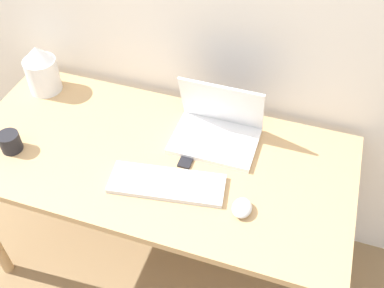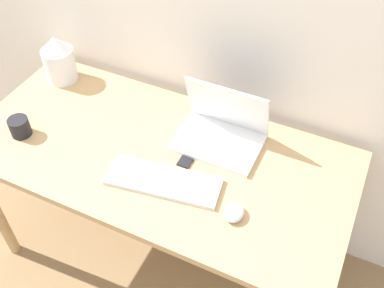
{
  "view_description": "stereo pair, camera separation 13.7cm",
  "coord_description": "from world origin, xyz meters",
  "px_view_note": "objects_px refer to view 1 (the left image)",
  "views": [
    {
      "loc": [
        0.5,
        -0.7,
        1.99
      ],
      "look_at": [
        0.15,
        0.37,
        0.84
      ],
      "focal_mm": 42.0,
      "sensor_mm": 36.0,
      "label": 1
    },
    {
      "loc": [
        0.63,
        -0.65,
        1.99
      ],
      "look_at": [
        0.15,
        0.37,
        0.84
      ],
      "focal_mm": 42.0,
      "sensor_mm": 36.0,
      "label": 2
    }
  ],
  "objects_px": {
    "laptop": "(217,128)",
    "mouse": "(242,208)",
    "keyboard": "(167,184)",
    "mp3_player": "(185,162)",
    "mug": "(10,142)",
    "vase": "(41,69)"
  },
  "relations": [
    {
      "from": "laptop",
      "to": "mouse",
      "type": "bearing_deg",
      "value": -60.39
    },
    {
      "from": "laptop",
      "to": "mug",
      "type": "relative_size",
      "value": 4.08
    },
    {
      "from": "laptop",
      "to": "vase",
      "type": "xyz_separation_m",
      "value": [
        -0.8,
        0.06,
        0.05
      ]
    },
    {
      "from": "laptop",
      "to": "vase",
      "type": "height_order",
      "value": "laptop"
    },
    {
      "from": "laptop",
      "to": "vase",
      "type": "bearing_deg",
      "value": 176.05
    },
    {
      "from": "vase",
      "to": "mp3_player",
      "type": "distance_m",
      "value": 0.77
    },
    {
      "from": "laptop",
      "to": "mp3_player",
      "type": "height_order",
      "value": "laptop"
    },
    {
      "from": "laptop",
      "to": "mp3_player",
      "type": "xyz_separation_m",
      "value": [
        -0.07,
        -0.17,
        -0.05
      ]
    },
    {
      "from": "mouse",
      "to": "vase",
      "type": "relative_size",
      "value": 0.39
    },
    {
      "from": "mug",
      "to": "mp3_player",
      "type": "bearing_deg",
      "value": 12.02
    },
    {
      "from": "vase",
      "to": "mouse",
      "type": "bearing_deg",
      "value": -20.77
    },
    {
      "from": "mouse",
      "to": "keyboard",
      "type": "bearing_deg",
      "value": 174.81
    },
    {
      "from": "vase",
      "to": "mug",
      "type": "xyz_separation_m",
      "value": [
        0.07,
        -0.36,
        -0.07
      ]
    },
    {
      "from": "keyboard",
      "to": "mouse",
      "type": "distance_m",
      "value": 0.28
    },
    {
      "from": "mp3_player",
      "to": "mug",
      "type": "xyz_separation_m",
      "value": [
        -0.66,
        -0.14,
        0.03
      ]
    },
    {
      "from": "laptop",
      "to": "mug",
      "type": "xyz_separation_m",
      "value": [
        -0.73,
        -0.31,
        -0.02
      ]
    },
    {
      "from": "laptop",
      "to": "mouse",
      "type": "xyz_separation_m",
      "value": [
        0.18,
        -0.32,
        -0.03
      ]
    },
    {
      "from": "mouse",
      "to": "mp3_player",
      "type": "relative_size",
      "value": 1.54
    },
    {
      "from": "keyboard",
      "to": "mug",
      "type": "distance_m",
      "value": 0.63
    },
    {
      "from": "keyboard",
      "to": "mp3_player",
      "type": "xyz_separation_m",
      "value": [
        0.03,
        0.12,
        -0.01
      ]
    },
    {
      "from": "mp3_player",
      "to": "vase",
      "type": "bearing_deg",
      "value": 162.83
    },
    {
      "from": "laptop",
      "to": "keyboard",
      "type": "relative_size",
      "value": 0.76
    }
  ]
}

